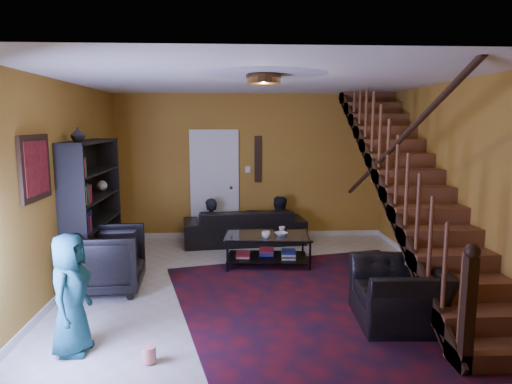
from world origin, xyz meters
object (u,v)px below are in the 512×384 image
sofa (244,226)px  armchair_left (107,260)px  armchair_right (399,294)px  coffee_table (267,247)px  bookshelf (94,211)px

sofa → armchair_left: armchair_left is taller
armchair_right → coffee_table: armchair_right is taller
bookshelf → coffee_table: 2.69m
armchair_left → armchair_right: size_ratio=0.89×
bookshelf → armchair_right: bearing=-26.0°
armchair_left → coffee_table: 2.45m
sofa → armchair_left: (-1.91, -2.40, 0.10)m
bookshelf → sofa: 2.90m
sofa → armchair_right: 3.96m
bookshelf → sofa: (2.27, 1.70, -0.64)m
armchair_left → armchair_right: bearing=-112.7°
bookshelf → coffee_table: bookshelf is taller
bookshelf → coffee_table: bearing=6.5°
bookshelf → sofa: bearing=36.9°
sofa → armchair_right: (1.64, -3.61, 0.01)m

